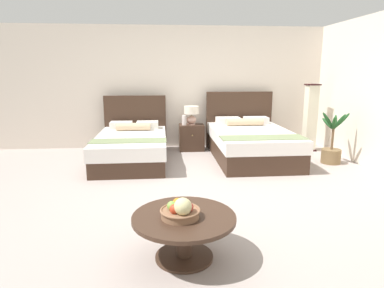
{
  "coord_description": "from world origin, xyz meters",
  "views": [
    {
      "loc": [
        -0.54,
        -4.29,
        1.62
      ],
      "look_at": [
        -0.11,
        0.49,
        0.57
      ],
      "focal_mm": 31.22,
      "sensor_mm": 36.0,
      "label": 1
    }
  ],
  "objects_px": {
    "bed_near_corner": "(250,142)",
    "fruit_bowl": "(181,210)",
    "table_lamp": "(191,113)",
    "coffee_table": "(184,227)",
    "floor_lamp_corner": "(310,118)",
    "potted_palm": "(332,149)",
    "bed_near_window": "(132,146)",
    "vase": "(184,120)",
    "nightstand": "(192,137)"
  },
  "relations": [
    {
      "from": "nightstand",
      "to": "coffee_table",
      "type": "relative_size",
      "value": 0.6
    },
    {
      "from": "fruit_bowl",
      "to": "floor_lamp_corner",
      "type": "height_order",
      "value": "floor_lamp_corner"
    },
    {
      "from": "nightstand",
      "to": "floor_lamp_corner",
      "type": "height_order",
      "value": "floor_lamp_corner"
    },
    {
      "from": "bed_near_window",
      "to": "fruit_bowl",
      "type": "height_order",
      "value": "bed_near_window"
    },
    {
      "from": "table_lamp",
      "to": "fruit_bowl",
      "type": "distance_m",
      "value": 4.21
    },
    {
      "from": "fruit_bowl",
      "to": "potted_palm",
      "type": "relative_size",
      "value": 0.37
    },
    {
      "from": "bed_near_window",
      "to": "nightstand",
      "type": "bearing_deg",
      "value": 33.36
    },
    {
      "from": "floor_lamp_corner",
      "to": "vase",
      "type": "bearing_deg",
      "value": 175.55
    },
    {
      "from": "bed_near_corner",
      "to": "table_lamp",
      "type": "bearing_deg",
      "value": 142.91
    },
    {
      "from": "bed_near_corner",
      "to": "coffee_table",
      "type": "xyz_separation_m",
      "value": [
        -1.47,
        -3.34,
        -0.01
      ]
    },
    {
      "from": "vase",
      "to": "potted_palm",
      "type": "height_order",
      "value": "potted_palm"
    },
    {
      "from": "fruit_bowl",
      "to": "floor_lamp_corner",
      "type": "relative_size",
      "value": 0.25
    },
    {
      "from": "table_lamp",
      "to": "vase",
      "type": "height_order",
      "value": "table_lamp"
    },
    {
      "from": "vase",
      "to": "floor_lamp_corner",
      "type": "height_order",
      "value": "floor_lamp_corner"
    },
    {
      "from": "bed_near_corner",
      "to": "table_lamp",
      "type": "distance_m",
      "value": 1.39
    },
    {
      "from": "table_lamp",
      "to": "floor_lamp_corner",
      "type": "xyz_separation_m",
      "value": [
        2.42,
        -0.26,
        -0.09
      ]
    },
    {
      "from": "potted_palm",
      "to": "vase",
      "type": "bearing_deg",
      "value": 154.88
    },
    {
      "from": "bed_near_window",
      "to": "coffee_table",
      "type": "xyz_separation_m",
      "value": [
        0.73,
        -3.34,
        0.01
      ]
    },
    {
      "from": "nightstand",
      "to": "floor_lamp_corner",
      "type": "xyz_separation_m",
      "value": [
        2.42,
        -0.24,
        0.41
      ]
    },
    {
      "from": "nightstand",
      "to": "vase",
      "type": "xyz_separation_m",
      "value": [
        -0.15,
        -0.04,
        0.37
      ]
    },
    {
      "from": "bed_near_corner",
      "to": "potted_palm",
      "type": "distance_m",
      "value": 1.44
    },
    {
      "from": "coffee_table",
      "to": "nightstand",
      "type": "bearing_deg",
      "value": 84.02
    },
    {
      "from": "nightstand",
      "to": "bed_near_corner",
      "type": "bearing_deg",
      "value": -36.38
    },
    {
      "from": "floor_lamp_corner",
      "to": "potted_palm",
      "type": "relative_size",
      "value": 1.45
    },
    {
      "from": "coffee_table",
      "to": "table_lamp",
      "type": "bearing_deg",
      "value": 84.04
    },
    {
      "from": "bed_near_corner",
      "to": "coffee_table",
      "type": "bearing_deg",
      "value": -113.81
    },
    {
      "from": "nightstand",
      "to": "coffee_table",
      "type": "distance_m",
      "value": 4.13
    },
    {
      "from": "table_lamp",
      "to": "coffee_table",
      "type": "distance_m",
      "value": 4.18
    },
    {
      "from": "table_lamp",
      "to": "potted_palm",
      "type": "height_order",
      "value": "potted_palm"
    },
    {
      "from": "floor_lamp_corner",
      "to": "potted_palm",
      "type": "bearing_deg",
      "value": -91.17
    },
    {
      "from": "bed_near_window",
      "to": "floor_lamp_corner",
      "type": "xyz_separation_m",
      "value": [
        3.58,
        0.52,
        0.4
      ]
    },
    {
      "from": "nightstand",
      "to": "potted_palm",
      "type": "bearing_deg",
      "value": -27.25
    },
    {
      "from": "coffee_table",
      "to": "bed_near_corner",
      "type": "bearing_deg",
      "value": 66.19
    },
    {
      "from": "vase",
      "to": "floor_lamp_corner",
      "type": "xyz_separation_m",
      "value": [
        2.57,
        -0.2,
        0.04
      ]
    },
    {
      "from": "bed_near_window",
      "to": "bed_near_corner",
      "type": "relative_size",
      "value": 0.96
    },
    {
      "from": "potted_palm",
      "to": "table_lamp",
      "type": "bearing_deg",
      "value": 152.37
    },
    {
      "from": "bed_near_window",
      "to": "potted_palm",
      "type": "xyz_separation_m",
      "value": [
        3.56,
        -0.47,
        -0.02
      ]
    },
    {
      "from": "bed_near_window",
      "to": "coffee_table",
      "type": "relative_size",
      "value": 2.32
    },
    {
      "from": "bed_near_window",
      "to": "floor_lamp_corner",
      "type": "relative_size",
      "value": 1.53
    },
    {
      "from": "bed_near_window",
      "to": "table_lamp",
      "type": "height_order",
      "value": "bed_near_window"
    },
    {
      "from": "bed_near_corner",
      "to": "fruit_bowl",
      "type": "distance_m",
      "value": 3.71
    },
    {
      "from": "table_lamp",
      "to": "vase",
      "type": "xyz_separation_m",
      "value": [
        -0.15,
        -0.06,
        -0.13
      ]
    },
    {
      "from": "bed_near_window",
      "to": "nightstand",
      "type": "relative_size",
      "value": 3.9
    },
    {
      "from": "floor_lamp_corner",
      "to": "bed_near_corner",
      "type": "bearing_deg",
      "value": -159.02
    },
    {
      "from": "vase",
      "to": "floor_lamp_corner",
      "type": "relative_size",
      "value": 0.15
    },
    {
      "from": "floor_lamp_corner",
      "to": "potted_palm",
      "type": "distance_m",
      "value": 1.08
    },
    {
      "from": "coffee_table",
      "to": "fruit_bowl",
      "type": "distance_m",
      "value": 0.18
    },
    {
      "from": "fruit_bowl",
      "to": "floor_lamp_corner",
      "type": "xyz_separation_m",
      "value": [
        2.88,
        3.91,
        0.21
      ]
    },
    {
      "from": "bed_near_corner",
      "to": "nightstand",
      "type": "bearing_deg",
      "value": 143.62
    },
    {
      "from": "table_lamp",
      "to": "potted_palm",
      "type": "xyz_separation_m",
      "value": [
        2.4,
        -1.26,
        -0.51
      ]
    }
  ]
}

